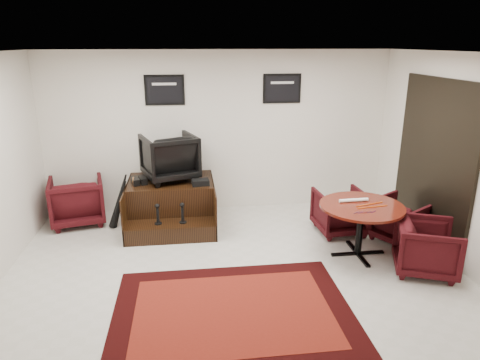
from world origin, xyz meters
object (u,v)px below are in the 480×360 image
Objects in this scene: armchair_side at (77,198)px; table_chair_corner at (427,245)px; table_chair_window at (401,218)px; shine_podium at (172,204)px; table_chair_back at (340,209)px; meeting_table at (361,211)px; shine_chair at (169,155)px.

table_chair_corner is (4.93, -2.26, -0.05)m from armchair_side.
table_chair_window is at bearing 14.16° from table_chair_corner.
shine_podium is 1.90× the size of table_chair_back.
armchair_side is 5.42m from table_chair_corner.
table_chair_window reaches higher than shine_podium.
meeting_table is 0.84m from table_chair_back.
table_chair_corner is at bearing 113.36° from table_chair_back.
table_chair_window is (5.04, -1.33, -0.06)m from armchair_side.
shine_chair reaches higher than table_chair_back.
meeting_table is 1.52× the size of table_chair_back.
shine_podium is 1.58m from armchair_side.
armchair_side is at bearing -21.05° from shine_chair.
meeting_table is 0.94m from table_chair_corner.
meeting_table reaches higher than table_chair_window.
shine_chair is at bearing 39.07° from table_chair_window.
table_chair_window is 0.96× the size of table_chair_corner.
meeting_table is 0.93m from table_chair_window.
shine_podium is at bearing 71.27° from shine_chair.
table_chair_corner is (0.69, -1.36, 0.00)m from table_chair_back.
shine_chair is 3.79m from table_chair_window.
table_chair_window is (3.48, -1.27, -0.78)m from shine_chair.
shine_podium is 1.96× the size of table_chair_window.
armchair_side is at bearing 172.38° from shine_podium.
table_chair_back is (2.67, -0.69, 0.05)m from shine_podium.
table_chair_window is (3.48, -1.12, 0.04)m from shine_podium.
table_chair_corner reaches higher than table_chair_window.
table_chair_corner is at bearing 142.76° from armchair_side.
armchair_side reaches higher than table_chair_window.
table_chair_corner is (3.37, -2.19, -0.76)m from shine_chair.
armchair_side is 5.22m from table_chair_window.
shine_podium is at bearing 41.22° from table_chair_window.
shine_chair is 0.98× the size of armchair_side.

